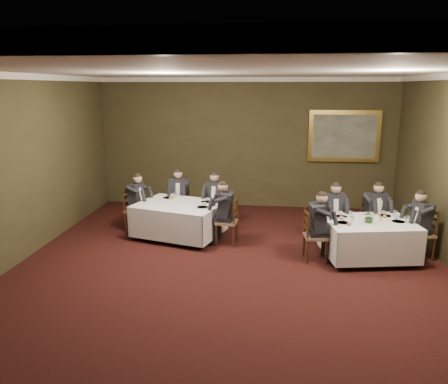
% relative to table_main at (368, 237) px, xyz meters
% --- Properties ---
extents(ground, '(10.00, 10.00, 0.00)m').
position_rel_table_main_xyz_m(ground, '(-2.59, -1.32, -0.45)').
color(ground, black).
rests_on(ground, ground).
extents(ceiling, '(8.00, 10.00, 0.10)m').
position_rel_table_main_xyz_m(ceiling, '(-2.59, -1.32, 3.05)').
color(ceiling, silver).
rests_on(ceiling, back_wall).
extents(back_wall, '(8.00, 0.10, 3.50)m').
position_rel_table_main_xyz_m(back_wall, '(-2.59, 3.68, 1.30)').
color(back_wall, '#36331B').
rests_on(back_wall, ground).
extents(crown_molding, '(8.00, 10.00, 0.12)m').
position_rel_table_main_xyz_m(crown_molding, '(-2.59, -1.32, 2.99)').
color(crown_molding, white).
rests_on(crown_molding, back_wall).
extents(table_main, '(1.84, 1.52, 0.67)m').
position_rel_table_main_xyz_m(table_main, '(0.00, 0.00, 0.00)').
color(table_main, black).
rests_on(table_main, ground).
extents(table_second, '(2.12, 1.83, 0.67)m').
position_rel_table_main_xyz_m(table_second, '(-3.88, 0.87, 0.00)').
color(table_second, black).
rests_on(table_second, ground).
extents(chair_main_backleft, '(0.51, 0.50, 1.00)m').
position_rel_table_main_xyz_m(chair_main_backleft, '(-0.58, 0.76, -0.17)').
color(chair_main_backleft, brown).
rests_on(chair_main_backleft, ground).
extents(diner_main_backleft, '(0.49, 0.55, 1.35)m').
position_rel_table_main_xyz_m(diner_main_backleft, '(-0.58, 0.75, 0.06)').
color(diner_main_backleft, black).
rests_on(diner_main_backleft, chair_main_backleft).
extents(chair_main_backright, '(0.55, 0.54, 1.00)m').
position_rel_table_main_xyz_m(chair_main_backright, '(0.29, 0.91, -0.17)').
color(chair_main_backright, brown).
rests_on(chair_main_backright, ground).
extents(diner_main_backright, '(0.53, 0.58, 1.35)m').
position_rel_table_main_xyz_m(diner_main_backright, '(0.29, 0.90, 0.06)').
color(diner_main_backright, black).
rests_on(diner_main_backright, chair_main_backright).
extents(chair_main_endleft, '(0.46, 0.48, 1.00)m').
position_rel_table_main_xyz_m(chair_main_endleft, '(-1.03, -0.18, -0.17)').
color(chair_main_endleft, brown).
rests_on(chair_main_endleft, ground).
extents(diner_main_endleft, '(0.52, 0.45, 1.35)m').
position_rel_table_main_xyz_m(diner_main_endleft, '(-1.01, -0.18, 0.06)').
color(diner_main_endleft, black).
rests_on(diner_main_endleft, chair_main_endleft).
extents(chair_main_endright, '(0.51, 0.52, 1.00)m').
position_rel_table_main_xyz_m(chair_main_endright, '(1.03, 0.18, -0.17)').
color(chair_main_endright, brown).
rests_on(chair_main_endright, ground).
extents(diner_main_endright, '(0.56, 0.50, 1.35)m').
position_rel_table_main_xyz_m(diner_main_endright, '(1.01, 0.18, 0.06)').
color(diner_main_endright, black).
rests_on(diner_main_endright, chair_main_endright).
extents(chair_sec_backleft, '(0.45, 0.43, 1.00)m').
position_rel_table_main_xyz_m(chair_sec_backleft, '(-4.08, 1.89, -0.17)').
color(chair_sec_backleft, brown).
rests_on(chair_sec_backleft, ground).
extents(diner_sec_backleft, '(0.43, 0.49, 1.35)m').
position_rel_table_main_xyz_m(diner_sec_backleft, '(-4.08, 1.88, 0.06)').
color(diner_sec_backleft, black).
rests_on(diner_sec_backleft, chair_sec_backleft).
extents(chair_sec_backright, '(0.55, 0.53, 1.00)m').
position_rel_table_main_xyz_m(chair_sec_backright, '(-3.15, 1.62, -0.17)').
color(chair_sec_backright, brown).
rests_on(chair_sec_backright, ground).
extents(diner_sec_backright, '(0.53, 0.58, 1.35)m').
position_rel_table_main_xyz_m(diner_sec_backright, '(-3.15, 1.61, 0.06)').
color(diner_sec_backright, black).
rests_on(diner_sec_backright, chair_sec_backright).
extents(chair_sec_endright, '(0.47, 0.48, 1.00)m').
position_rel_table_main_xyz_m(chair_sec_endright, '(-2.78, 0.55, -0.17)').
color(chair_sec_endright, brown).
rests_on(chair_sec_endright, ground).
extents(diner_sec_endright, '(0.52, 0.45, 1.35)m').
position_rel_table_main_xyz_m(diner_sec_endright, '(-2.79, 0.55, 0.06)').
color(diner_sec_endright, black).
rests_on(diner_sec_endright, chair_sec_endright).
extents(chair_sec_endleft, '(0.49, 0.51, 1.00)m').
position_rel_table_main_xyz_m(chair_sec_endleft, '(-4.97, 1.19, -0.17)').
color(chair_sec_endleft, brown).
rests_on(chair_sec_endleft, ground).
extents(diner_sec_endleft, '(0.54, 0.48, 1.35)m').
position_rel_table_main_xyz_m(diner_sec_endleft, '(-4.96, 1.19, 0.06)').
color(diner_sec_endleft, black).
rests_on(diner_sec_endleft, chair_sec_endleft).
extents(centerpiece, '(0.25, 0.22, 0.26)m').
position_rel_table_main_xyz_m(centerpiece, '(-0.03, -0.09, 0.45)').
color(centerpiece, '#2D5926').
rests_on(centerpiece, table_main).
extents(candlestick, '(0.06, 0.06, 0.41)m').
position_rel_table_main_xyz_m(candlestick, '(0.21, 0.07, 0.47)').
color(candlestick, '#BE8D3A').
rests_on(candlestick, table_main).
extents(place_setting_table_main, '(0.33, 0.31, 0.14)m').
position_rel_table_main_xyz_m(place_setting_table_main, '(-0.44, 0.29, 0.35)').
color(place_setting_table_main, white).
rests_on(place_setting_table_main, table_main).
extents(place_setting_table_second, '(0.33, 0.31, 0.14)m').
position_rel_table_main_xyz_m(place_setting_table_second, '(-4.18, 1.39, 0.35)').
color(place_setting_table_second, white).
rests_on(place_setting_table_second, table_second).
extents(painting, '(1.85, 0.09, 1.36)m').
position_rel_table_main_xyz_m(painting, '(0.00, 3.61, 1.53)').
color(painting, gold).
rests_on(painting, back_wall).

